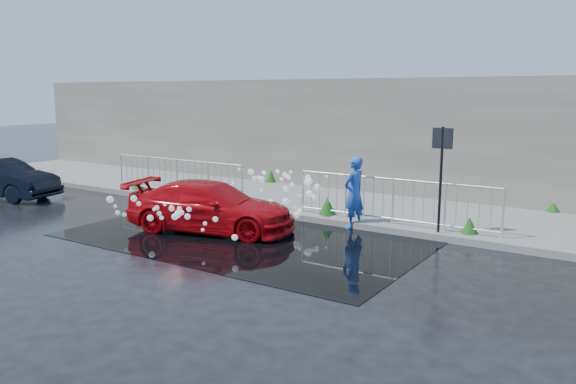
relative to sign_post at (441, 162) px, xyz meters
The scene contains 13 objects.
ground 5.50m from the sign_post, 143.57° to the right, with size 90.00×90.00×0.00m, color black.
pavement 4.90m from the sign_post, 155.66° to the left, with size 30.00×4.00×0.15m, color slate.
curb 4.51m from the sign_post, behind, with size 30.00×0.25×0.16m, color slate.
retaining_wall 5.87m from the sign_post, 135.69° to the left, with size 30.00×0.60×3.50m, color #635E53.
puddle 4.59m from the sign_post, 150.42° to the right, with size 8.00×5.00×0.01m, color black.
sign_post is the anchor object (origin of this frame).
railing_left 8.26m from the sign_post, behind, with size 5.05×0.05×1.10m.
railing_right 1.57m from the sign_post, 168.23° to the left, with size 5.05×0.05×1.10m.
weeds 5.01m from the sign_post, 163.81° to the left, with size 12.17×3.93×0.45m.
water_spray 4.68m from the sign_post, 165.71° to the right, with size 3.56×5.57×0.95m.
red_car 5.34m from the sign_post, 155.13° to the right, with size 1.63×4.02×1.17m, color #B8070D.
dark_car 13.16m from the sign_post, 168.56° to the right, with size 1.28×3.67×1.21m, color black.
person 2.22m from the sign_post, behind, with size 0.63×0.42×1.74m, color blue.
Camera 1 is at (8.05, -8.90, 3.24)m, focal length 35.00 mm.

